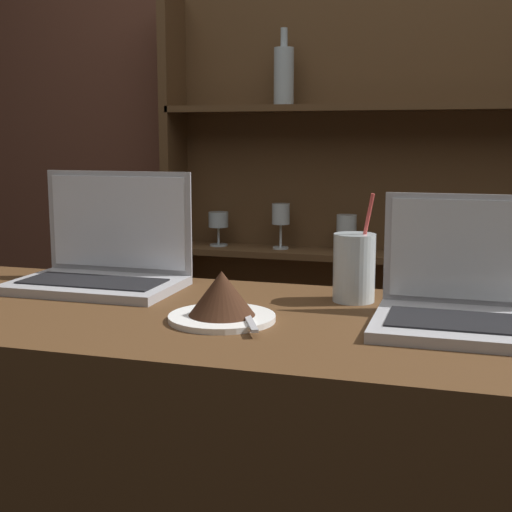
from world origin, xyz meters
The scene contains 6 objects.
back_wall centered at (0.00, 1.46, 1.35)m, with size 7.00×0.06×2.70m.
back_shelf centered at (-0.02, 1.38, 0.95)m, with size 1.40×0.18×1.81m.
laptop_near centered at (-0.48, 0.43, 1.11)m, with size 0.33×0.22×0.23m.
laptop_far centered at (0.24, 0.32, 1.10)m, with size 0.31×0.24×0.21m.
cake_plate centered at (-0.16, 0.24, 1.10)m, with size 0.18×0.18×0.08m.
water_glass centered at (0.03, 0.44, 1.12)m, with size 0.08×0.08×0.20m.
Camera 1 is at (0.23, -0.86, 1.36)m, focal length 50.00 mm.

